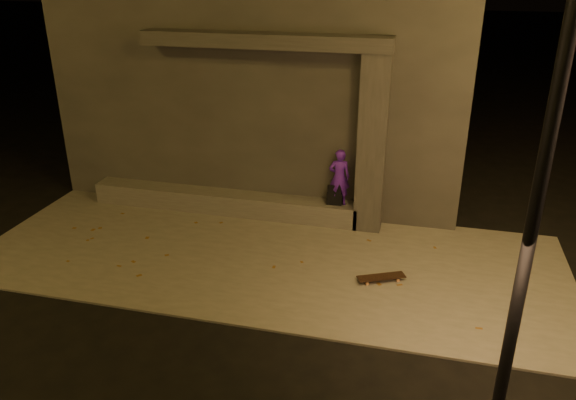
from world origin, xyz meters
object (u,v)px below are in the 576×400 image
(skateboard, at_px, (381,277))
(street_lamp_0, at_px, (560,82))
(skateboarder, at_px, (339,177))
(backpack, at_px, (335,197))
(column, at_px, (372,145))

(skateboard, relative_size, street_lamp_0, 0.11)
(skateboarder, bearing_deg, backpack, -11.66)
(skateboard, bearing_deg, column, 77.42)
(backpack, distance_m, street_lamp_0, 6.97)
(skateboard, height_order, street_lamp_0, street_lamp_0)
(column, distance_m, skateboarder, 0.98)
(column, relative_size, skateboard, 4.20)
(street_lamp_0, bearing_deg, backpack, 118.10)
(skateboard, distance_m, street_lamp_0, 5.43)
(skateboard, xyz_separation_m, street_lamp_0, (1.61, -3.15, 4.11))
(column, distance_m, skateboard, 2.78)
(backpack, xyz_separation_m, skateboard, (1.21, -2.12, -0.53))
(skateboard, bearing_deg, backpack, 93.99)
(skateboarder, bearing_deg, column, 168.34)
(backpack, bearing_deg, skateboarder, -2.71)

